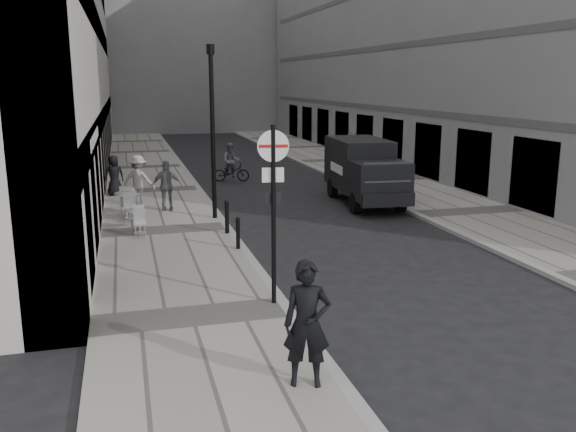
% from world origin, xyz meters
% --- Properties ---
extents(ground, '(120.00, 120.00, 0.00)m').
position_xyz_m(ground, '(0.00, 0.00, 0.00)').
color(ground, black).
rests_on(ground, ground).
extents(sidewalk, '(4.00, 60.00, 0.12)m').
position_xyz_m(sidewalk, '(-2.00, 18.00, 0.06)').
color(sidewalk, gray).
rests_on(sidewalk, ground).
extents(far_sidewalk, '(4.00, 60.00, 0.12)m').
position_xyz_m(far_sidewalk, '(9.00, 18.00, 0.06)').
color(far_sidewalk, gray).
rests_on(far_sidewalk, ground).
extents(building_far, '(24.00, 16.00, 22.00)m').
position_xyz_m(building_far, '(1.50, 56.00, 11.00)').
color(building_far, gray).
rests_on(building_far, ground).
extents(walking_man, '(0.84, 0.67, 2.02)m').
position_xyz_m(walking_man, '(-0.57, -0.65, 1.13)').
color(walking_man, black).
rests_on(walking_man, sidewalk).
extents(sign_post, '(0.66, 0.14, 3.82)m').
position_xyz_m(sign_post, '(-0.20, 3.00, 2.57)').
color(sign_post, black).
rests_on(sign_post, sidewalk).
extents(lamppost, '(0.26, 0.26, 5.87)m').
position_xyz_m(lamppost, '(-0.20, 11.65, 3.39)').
color(lamppost, black).
rests_on(lamppost, sidewalk).
extents(bollard_near, '(0.11, 0.11, 0.86)m').
position_xyz_m(bollard_near, '(-0.15, 7.48, 0.55)').
color(bollard_near, black).
rests_on(bollard_near, sidewalk).
extents(bollard_far, '(0.13, 0.13, 0.98)m').
position_xyz_m(bollard_far, '(-0.15, 9.36, 0.61)').
color(bollard_far, black).
rests_on(bollard_far, sidewalk).
extents(panel_van, '(2.40, 5.49, 2.52)m').
position_xyz_m(panel_van, '(6.01, 13.28, 1.42)').
color(panel_van, black).
rests_on(panel_van, ground).
extents(cyclist, '(1.83, 0.97, 1.88)m').
position_xyz_m(cyclist, '(1.85, 20.03, 0.73)').
color(cyclist, black).
rests_on(cyclist, ground).
extents(pedestrian_a, '(1.14, 0.62, 1.85)m').
position_xyz_m(pedestrian_a, '(-1.69, 13.32, 1.05)').
color(pedestrian_a, slate).
rests_on(pedestrian_a, sidewalk).
extents(pedestrian_b, '(1.41, 1.09, 1.92)m').
position_xyz_m(pedestrian_b, '(-2.67, 14.67, 1.08)').
color(pedestrian_b, '#A8A19B').
rests_on(pedestrian_b, sidewalk).
extents(pedestrian_c, '(0.93, 0.73, 1.68)m').
position_xyz_m(pedestrian_c, '(-3.60, 17.05, 0.96)').
color(pedestrian_c, black).
rests_on(pedestrian_c, sidewalk).
extents(cafe_table_near, '(0.65, 1.46, 0.83)m').
position_xyz_m(cafe_table_near, '(-2.80, 10.08, 0.54)').
color(cafe_table_near, silver).
rests_on(cafe_table_near, sidewalk).
extents(cafe_table_mid, '(0.77, 1.75, 0.99)m').
position_xyz_m(cafe_table_mid, '(-3.18, 12.72, 0.62)').
color(cafe_table_mid, '#A6A6A8').
rests_on(cafe_table_mid, sidewalk).
extents(cafe_table_far, '(0.77, 1.73, 0.99)m').
position_xyz_m(cafe_table_far, '(-3.07, 12.39, 0.62)').
color(cafe_table_far, '#B0B0B2').
rests_on(cafe_table_far, sidewalk).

